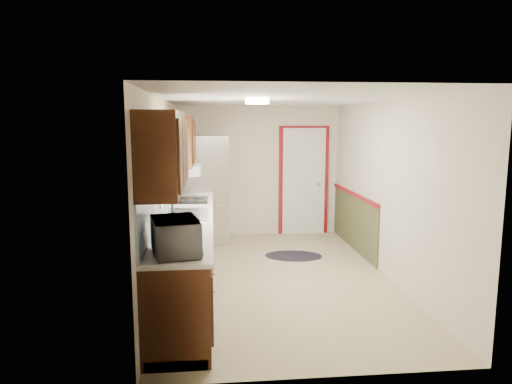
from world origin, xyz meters
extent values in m
cube|color=tan|center=(0.00, 0.00, 0.00)|extent=(3.20, 5.20, 0.12)
cube|color=white|center=(0.00, 0.00, 2.40)|extent=(3.20, 5.20, 0.12)
cube|color=silver|center=(0.00, 2.50, 1.20)|extent=(3.20, 0.10, 2.40)
cube|color=silver|center=(0.00, -2.50, 1.20)|extent=(3.20, 0.10, 2.40)
cube|color=silver|center=(-1.50, 0.00, 1.20)|extent=(0.10, 5.20, 2.40)
cube|color=silver|center=(1.50, 0.00, 1.20)|extent=(0.10, 5.20, 2.40)
cube|color=#36190C|center=(-1.20, -0.30, 0.45)|extent=(0.60, 4.00, 0.90)
cube|color=white|center=(-1.19, -0.30, 0.92)|extent=(0.63, 4.00, 0.04)
cube|color=#5489CC|center=(-1.49, -0.30, 1.22)|extent=(0.02, 4.00, 0.55)
cube|color=#36190C|center=(-1.32, -1.60, 1.83)|extent=(0.35, 1.40, 0.75)
cube|color=#36190C|center=(-1.32, 1.10, 1.83)|extent=(0.35, 1.20, 0.75)
cube|color=white|center=(-1.49, -0.20, 1.62)|extent=(0.02, 1.00, 0.90)
cube|color=orange|center=(-1.44, -0.20, 1.97)|extent=(0.05, 1.12, 0.24)
cube|color=#B7B7BC|center=(-1.19, -0.20, 0.95)|extent=(0.52, 0.82, 0.02)
cube|color=white|center=(-1.27, 1.15, 1.38)|extent=(0.45, 0.60, 0.15)
cube|color=maroon|center=(0.85, 2.47, 1.00)|extent=(0.94, 0.05, 2.08)
cube|color=white|center=(0.85, 2.44, 1.00)|extent=(0.80, 0.04, 2.00)
cube|color=#484E2B|center=(1.49, 1.35, 0.45)|extent=(0.02, 2.30, 0.90)
cube|color=maroon|center=(1.48, 1.35, 0.92)|extent=(0.04, 2.30, 0.06)
cylinder|color=#FFD88C|center=(-0.30, -0.20, 2.36)|extent=(0.30, 0.30, 0.06)
imported|color=white|center=(-1.20, -1.95, 1.13)|extent=(0.44, 0.63, 0.39)
cube|color=#B7B7BC|center=(-1.02, 2.05, 0.94)|extent=(0.88, 0.83, 1.88)
cylinder|color=black|center=(-1.28, 1.64, 0.85)|extent=(0.02, 0.02, 1.32)
ellipsoid|color=black|center=(0.40, 0.97, 0.01)|extent=(0.99, 0.73, 0.01)
cube|color=black|center=(-1.19, 0.86, 0.95)|extent=(0.49, 0.59, 0.02)
camera|label=1|loc=(-0.88, -5.94, 2.10)|focal=32.00mm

